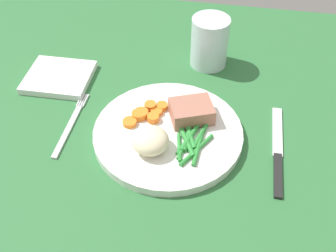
{
  "coord_description": "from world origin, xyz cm",
  "views": [
    {
      "loc": [
        10.92,
        -52.45,
        53.71
      ],
      "look_at": [
        2.07,
        -3.75,
        4.6
      ],
      "focal_mm": 43.79,
      "sensor_mm": 36.0,
      "label": 1
    }
  ],
  "objects_px": {
    "meat_portion": "(192,110)",
    "fork": "(71,124)",
    "napkin": "(59,77)",
    "water_glass": "(209,45)",
    "dinner_plate": "(168,133)",
    "knife": "(277,151)"
  },
  "relations": [
    {
      "from": "meat_portion",
      "to": "fork",
      "type": "bearing_deg",
      "value": -168.46
    },
    {
      "from": "meat_portion",
      "to": "napkin",
      "type": "relative_size",
      "value": 0.57
    },
    {
      "from": "fork",
      "to": "water_glass",
      "type": "bearing_deg",
      "value": 44.41
    },
    {
      "from": "dinner_plate",
      "to": "meat_portion",
      "type": "distance_m",
      "value": 0.06
    },
    {
      "from": "fork",
      "to": "napkin",
      "type": "relative_size",
      "value": 1.31
    },
    {
      "from": "fork",
      "to": "dinner_plate",
      "type": "bearing_deg",
      "value": -0.95
    },
    {
      "from": "meat_portion",
      "to": "napkin",
      "type": "height_order",
      "value": "meat_portion"
    },
    {
      "from": "meat_portion",
      "to": "water_glass",
      "type": "bearing_deg",
      "value": 87.06
    },
    {
      "from": "water_glass",
      "to": "napkin",
      "type": "relative_size",
      "value": 0.82
    },
    {
      "from": "meat_portion",
      "to": "knife",
      "type": "height_order",
      "value": "meat_portion"
    },
    {
      "from": "meat_portion",
      "to": "fork",
      "type": "height_order",
      "value": "meat_portion"
    },
    {
      "from": "meat_portion",
      "to": "water_glass",
      "type": "distance_m",
      "value": 0.19
    },
    {
      "from": "fork",
      "to": "napkin",
      "type": "height_order",
      "value": "napkin"
    },
    {
      "from": "dinner_plate",
      "to": "meat_portion",
      "type": "height_order",
      "value": "meat_portion"
    },
    {
      "from": "meat_portion",
      "to": "knife",
      "type": "relative_size",
      "value": 0.35
    },
    {
      "from": "dinner_plate",
      "to": "fork",
      "type": "height_order",
      "value": "dinner_plate"
    },
    {
      "from": "fork",
      "to": "water_glass",
      "type": "distance_m",
      "value": 0.32
    },
    {
      "from": "water_glass",
      "to": "napkin",
      "type": "distance_m",
      "value": 0.31
    },
    {
      "from": "napkin",
      "to": "water_glass",
      "type": "bearing_deg",
      "value": 20.98
    },
    {
      "from": "napkin",
      "to": "fork",
      "type": "bearing_deg",
      "value": -60.55
    },
    {
      "from": "dinner_plate",
      "to": "knife",
      "type": "xyz_separation_m",
      "value": [
        0.19,
        -0.0,
        -0.01
      ]
    },
    {
      "from": "knife",
      "to": "dinner_plate",
      "type": "bearing_deg",
      "value": -178.89
    }
  ]
}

